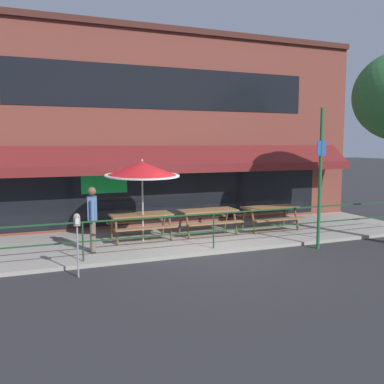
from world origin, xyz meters
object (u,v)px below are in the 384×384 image
object	(u,v)px
picnic_table_left	(141,219)
patio_umbrella_left	(142,170)
picnic_table_centre	(208,215)
parking_meter_near	(77,226)
street_sign_pole	(320,177)
picnic_table_right	(270,211)
pedestrian_walking	(92,216)

from	to	relation	value
picnic_table_left	patio_umbrella_left	xyz separation A→B (m)	(-0.00, -0.21, 1.47)
picnic_table_centre	patio_umbrella_left	bearing A→B (deg)	-174.65
picnic_table_left	parking_meter_near	distance (m)	3.47
picnic_table_left	parking_meter_near	size ratio (longest dim) A/B	1.27
patio_umbrella_left	street_sign_pole	distance (m)	4.98
picnic_table_right	picnic_table_left	bearing A→B (deg)	177.45
patio_umbrella_left	pedestrian_walking	xyz separation A→B (m)	(-1.55, -0.78, -1.12)
picnic_table_centre	pedestrian_walking	size ratio (longest dim) A/B	1.05
patio_umbrella_left	picnic_table_right	bearing A→B (deg)	0.25
picnic_table_centre	picnic_table_right	bearing A→B (deg)	-4.86
picnic_table_right	street_sign_pole	size ratio (longest dim) A/B	0.46
picnic_table_right	patio_umbrella_left	size ratio (longest dim) A/B	0.76
street_sign_pole	picnic_table_centre	bearing A→B (deg)	131.71
picnic_table_right	parking_meter_near	distance (m)	6.92
picnic_table_centre	pedestrian_walking	xyz separation A→B (m)	(-3.70, -0.98, 0.35)
pedestrian_walking	street_sign_pole	xyz separation A→B (m)	(5.95, -1.54, 0.94)
patio_umbrella_left	parking_meter_near	size ratio (longest dim) A/B	1.67
picnic_table_centre	pedestrian_walking	bearing A→B (deg)	-165.13
picnic_table_centre	patio_umbrella_left	world-z (taller)	patio_umbrella_left
pedestrian_walking	picnic_table_left	bearing A→B (deg)	32.54
pedestrian_walking	parking_meter_near	world-z (taller)	pedestrian_walking
street_sign_pole	pedestrian_walking	bearing A→B (deg)	165.49
picnic_table_left	picnic_table_right	world-z (taller)	same
picnic_table_left	street_sign_pole	world-z (taller)	street_sign_pole
pedestrian_walking	street_sign_pole	distance (m)	6.22
patio_umbrella_left	picnic_table_left	bearing A→B (deg)	90.00
picnic_table_centre	street_sign_pole	world-z (taller)	street_sign_pole
pedestrian_walking	parking_meter_near	distance (m)	1.81
street_sign_pole	parking_meter_near	bearing A→B (deg)	-178.55
picnic_table_right	street_sign_pole	xyz separation A→B (m)	(0.10, -2.34, 1.29)
picnic_table_right	parking_meter_near	size ratio (longest dim) A/B	1.27
picnic_table_centre	picnic_table_right	xyz separation A→B (m)	(2.15, -0.18, 0.00)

